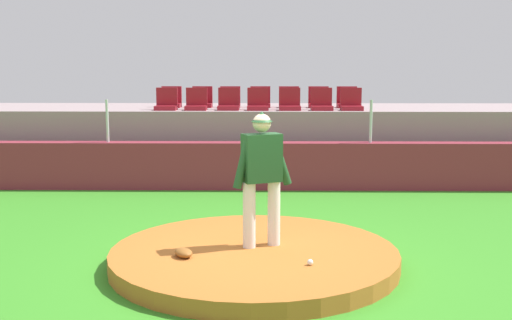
{
  "coord_description": "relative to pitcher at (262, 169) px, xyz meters",
  "views": [
    {
      "loc": [
        0.13,
        -7.84,
        2.58
      ],
      "look_at": [
        0.0,
        1.78,
        1.12
      ],
      "focal_mm": 43.91,
      "sensor_mm": 36.0,
      "label": 1
    }
  ],
  "objects": [
    {
      "name": "stadium_chair_11",
      "position": [
        0.62,
        7.05,
        0.48
      ],
      "size": [
        0.48,
        0.44,
        0.5
      ],
      "rotation": [
        0.0,
        0.0,
        3.14
      ],
      "color": "maroon",
      "rests_on": "bleacher_platform"
    },
    {
      "name": "fence_post_right",
      "position": [
        2.24,
        4.94,
        0.19
      ],
      "size": [
        0.06,
        0.06,
        0.89
      ],
      "primitive_type": "cylinder",
      "color": "silver",
      "rests_on": "brick_barrier"
    },
    {
      "name": "pitcher",
      "position": [
        0.0,
        0.0,
        0.0
      ],
      "size": [
        0.8,
        0.42,
        1.78
      ],
      "rotation": [
        0.0,
        0.0,
        0.39
      ],
      "color": "silver",
      "rests_on": "pitchers_mound"
    },
    {
      "name": "stadium_chair_2",
      "position": [
        -0.78,
        6.2,
        0.48
      ],
      "size": [
        0.48,
        0.44,
        0.5
      ],
      "rotation": [
        0.0,
        0.0,
        3.14
      ],
      "color": "maroon",
      "rests_on": "bleacher_platform"
    },
    {
      "name": "stadium_chair_13",
      "position": [
        2.01,
        7.04,
        0.48
      ],
      "size": [
        0.48,
        0.44,
        0.5
      ],
      "rotation": [
        0.0,
        0.0,
        3.14
      ],
      "color": "maroon",
      "rests_on": "bleacher_platform"
    },
    {
      "name": "pitchers_mound",
      "position": [
        -0.1,
        -0.15,
        -1.14
      ],
      "size": [
        3.73,
        3.73,
        0.22
      ],
      "primitive_type": "cylinder",
      "color": "#AF6226",
      "rests_on": "ground_plane"
    },
    {
      "name": "stadium_chair_0",
      "position": [
        -2.19,
        6.19,
        0.48
      ],
      "size": [
        0.48,
        0.44,
        0.5
      ],
      "rotation": [
        0.0,
        0.0,
        3.14
      ],
      "color": "maroon",
      "rests_on": "bleacher_platform"
    },
    {
      "name": "stadium_chair_5",
      "position": [
        1.32,
        6.16,
        0.48
      ],
      "size": [
        0.48,
        0.44,
        0.5
      ],
      "rotation": [
        0.0,
        0.0,
        3.14
      ],
      "color": "maroon",
      "rests_on": "bleacher_platform"
    },
    {
      "name": "bleacher_platform",
      "position": [
        -0.1,
        7.2,
        -0.46
      ],
      "size": [
        15.47,
        3.11,
        1.57
      ],
      "primitive_type": "cube",
      "color": "gray",
      "rests_on": "ground_plane"
    },
    {
      "name": "fielding_glove",
      "position": [
        -0.97,
        -0.5,
        -0.98
      ],
      "size": [
        0.32,
        0.36,
        0.11
      ],
      "primitive_type": "ellipsoid",
      "rotation": [
        0.0,
        0.0,
        5.24
      ],
      "color": "brown",
      "rests_on": "pitchers_mound"
    },
    {
      "name": "stadium_chair_10",
      "position": [
        -0.07,
        7.08,
        0.48
      ],
      "size": [
        0.48,
        0.44,
        0.5
      ],
      "rotation": [
        0.0,
        0.0,
        3.14
      ],
      "color": "maroon",
      "rests_on": "bleacher_platform"
    },
    {
      "name": "brick_barrier",
      "position": [
        -0.1,
        4.94,
        -0.75
      ],
      "size": [
        16.22,
        0.4,
        0.99
      ],
      "primitive_type": "cube",
      "color": "maroon",
      "rests_on": "ground_plane"
    },
    {
      "name": "stadium_chair_8",
      "position": [
        -1.47,
        7.09,
        0.48
      ],
      "size": [
        0.48,
        0.44,
        0.5
      ],
      "rotation": [
        0.0,
        0.0,
        3.14
      ],
      "color": "maroon",
      "rests_on": "bleacher_platform"
    },
    {
      "name": "stadium_chair_3",
      "position": [
        -0.12,
        6.17,
        0.48
      ],
      "size": [
        0.48,
        0.44,
        0.5
      ],
      "rotation": [
        0.0,
        0.0,
        3.14
      ],
      "color": "maroon",
      "rests_on": "bleacher_platform"
    },
    {
      "name": "stadium_chair_7",
      "position": [
        -2.22,
        7.1,
        0.48
      ],
      "size": [
        0.48,
        0.44,
        0.5
      ],
      "rotation": [
        0.0,
        0.0,
        3.14
      ],
      "color": "maroon",
      "rests_on": "bleacher_platform"
    },
    {
      "name": "stadium_chair_1",
      "position": [
        -1.51,
        6.17,
        0.48
      ],
      "size": [
        0.48,
        0.44,
        0.5
      ],
      "rotation": [
        0.0,
        0.0,
        3.14
      ],
      "color": "maroon",
      "rests_on": "bleacher_platform"
    },
    {
      "name": "baseball",
      "position": [
        0.58,
        -0.8,
        -0.99
      ],
      "size": [
        0.07,
        0.07,
        0.07
      ],
      "primitive_type": "sphere",
      "color": "white",
      "rests_on": "pitchers_mound"
    },
    {
      "name": "stadium_chair_12",
      "position": [
        1.33,
        7.05,
        0.48
      ],
      "size": [
        0.48,
        0.44,
        0.5
      ],
      "rotation": [
        0.0,
        0.0,
        3.14
      ],
      "color": "maroon",
      "rests_on": "bleacher_platform"
    },
    {
      "name": "stadium_chair_6",
      "position": [
        1.99,
        6.17,
        0.48
      ],
      "size": [
        0.48,
        0.44,
        0.5
      ],
      "rotation": [
        0.0,
        0.0,
        3.14
      ],
      "color": "maroon",
      "rests_on": "bleacher_platform"
    },
    {
      "name": "ground_plane",
      "position": [
        -0.1,
        -0.15,
        -1.25
      ],
      "size": [
        60.0,
        60.0,
        0.0
      ],
      "primitive_type": "plane",
      "color": "#358922"
    },
    {
      "name": "stadium_chair_9",
      "position": [
        -0.79,
        7.06,
        0.48
      ],
      "size": [
        0.48,
        0.44,
        0.5
      ],
      "rotation": [
        0.0,
        0.0,
        3.14
      ],
      "color": "maroon",
      "rests_on": "bleacher_platform"
    },
    {
      "name": "stadium_chair_4",
      "position": [
        0.6,
        6.17,
        0.48
      ],
      "size": [
        0.48,
        0.44,
        0.5
      ],
      "rotation": [
        0.0,
        0.0,
        3.14
      ],
      "color": "maroon",
      "rests_on": "bleacher_platform"
    },
    {
      "name": "fence_post_left",
      "position": [
        -3.24,
        4.94,
        0.19
      ],
      "size": [
        0.06,
        0.06,
        0.89
      ],
      "primitive_type": "cylinder",
      "color": "silver",
      "rests_on": "brick_barrier"
    }
  ]
}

